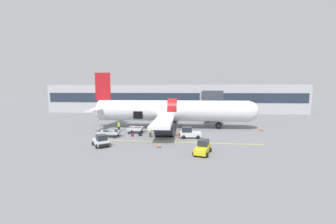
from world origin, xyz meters
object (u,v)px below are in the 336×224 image
baggage_cart_loading (136,130)px  ground_crew_driver (156,127)px  baggage_tug_mid (189,133)px  suitcase_on_tarmac_upright (140,134)px  ground_crew_supervisor (160,127)px  suitcase_on_tarmac_spare (132,135)px  ground_crew_loader_a (119,126)px  baggage_tug_lead (101,141)px  baggage_cart_queued (110,133)px  ground_crew_loader_b (150,132)px  baggage_tug_rear (203,148)px  airplane (170,111)px

baggage_cart_loading → ground_crew_driver: ground_crew_driver is taller
baggage_tug_mid → suitcase_on_tarmac_upright: bearing=175.6°
ground_crew_supervisor → suitcase_on_tarmac_spare: 5.53m
ground_crew_loader_a → suitcase_on_tarmac_spare: ground_crew_loader_a is taller
suitcase_on_tarmac_spare → baggage_tug_lead: bearing=-115.4°
baggage_tug_lead → baggage_cart_queued: size_ratio=0.71×
baggage_tug_mid → baggage_cart_queued: size_ratio=0.79×
ground_crew_loader_b → suitcase_on_tarmac_upright: ground_crew_loader_b is taller
baggage_tug_rear → ground_crew_supervisor: (-6.16, 11.55, 0.26)m
baggage_tug_rear → suitcase_on_tarmac_upright: size_ratio=5.01×
airplane → baggage_tug_lead: size_ratio=10.76×
ground_crew_loader_a → ground_crew_supervisor: bearing=-0.7°
baggage_cart_queued → suitcase_on_tarmac_upright: (4.65, 0.78, -0.24)m
baggage_tug_rear → baggage_cart_loading: bearing=134.9°
baggage_tug_mid → suitcase_on_tarmac_spare: 8.88m
ground_crew_loader_a → suitcase_on_tarmac_spare: (3.38, -3.85, -0.66)m
baggage_tug_mid → ground_crew_loader_b: 6.01m
airplane → suitcase_on_tarmac_upright: (-4.30, -7.04, -2.91)m
baggage_tug_rear → suitcase_on_tarmac_upright: (-9.00, 8.13, -0.37)m
baggage_cart_queued → airplane: bearing=41.1°
baggage_tug_lead → suitcase_on_tarmac_upright: baggage_tug_lead is taller
baggage_cart_queued → baggage_tug_rear: bearing=-28.3°
baggage_tug_rear → suitcase_on_tarmac_spare: (-10.17, 7.78, -0.40)m
airplane → baggage_tug_rear: 16.08m
baggage_cart_loading → suitcase_on_tarmac_upright: baggage_cart_loading is taller
ground_crew_loader_a → ground_crew_supervisor: ground_crew_loader_a is taller
baggage_tug_rear → ground_crew_loader_b: 10.57m
baggage_tug_rear → suitcase_on_tarmac_spare: size_ratio=5.45×
baggage_tug_lead → baggage_tug_rear: (12.89, -2.06, -0.01)m
ground_crew_loader_a → baggage_tug_rear: bearing=-40.7°
baggage_tug_lead → baggage_cart_queued: 5.35m
baggage_cart_loading → suitcase_on_tarmac_upright: (1.23, -2.14, -0.26)m
ground_crew_driver → ground_crew_supervisor: (0.85, -0.31, 0.07)m
airplane → ground_crew_loader_a: airplane is taller
baggage_tug_mid → ground_crew_driver: baggage_tug_mid is taller
baggage_tug_rear → baggage_cart_loading: (-10.23, 10.27, -0.11)m
baggage_tug_rear → baggage_cart_loading: size_ratio=1.00×
baggage_tug_rear → ground_crew_loader_a: ground_crew_loader_a is taller
baggage_tug_mid → baggage_cart_queued: 12.36m
baggage_tug_rear → baggage_cart_loading: 14.49m
baggage_tug_lead → suitcase_on_tarmac_upright: 7.22m
baggage_tug_lead → baggage_cart_loading: bearing=72.0°
baggage_tug_mid → suitcase_on_tarmac_upright: (-7.70, 0.59, -0.41)m
ground_crew_loader_a → suitcase_on_tarmac_upright: size_ratio=2.53×
ground_crew_driver → ground_crew_supervisor: bearing=-20.1°
baggage_tug_rear → baggage_cart_queued: (-13.65, 7.35, -0.13)m
baggage_tug_lead → airplane: bearing=58.0°
baggage_tug_lead → ground_crew_driver: ground_crew_driver is taller
ground_crew_driver → suitcase_on_tarmac_spare: size_ratio=2.55×
baggage_cart_queued → ground_crew_driver: (6.64, 4.51, 0.32)m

